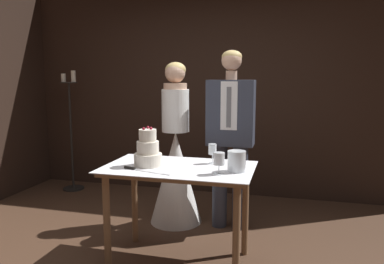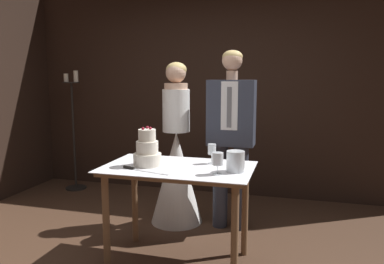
{
  "view_description": "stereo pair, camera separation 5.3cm",
  "coord_description": "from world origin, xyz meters",
  "px_view_note": "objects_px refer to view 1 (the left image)",
  "views": [
    {
      "loc": [
        0.99,
        -2.56,
        1.53
      ],
      "look_at": [
        0.14,
        0.67,
        1.04
      ],
      "focal_mm": 35.0,
      "sensor_mm": 36.0,
      "label": 1
    },
    {
      "loc": [
        1.04,
        -2.54,
        1.53
      ],
      "look_at": [
        0.14,
        0.67,
        1.04
      ],
      "focal_mm": 35.0,
      "sensor_mm": 36.0,
      "label": 2
    }
  ],
  "objects_px": {
    "cake_table": "(179,180)",
    "cake_knife": "(138,169)",
    "hurricane_candle": "(237,162)",
    "wine_glass_near": "(219,159)",
    "groom": "(231,131)",
    "tiered_cake": "(148,151)",
    "candle_stand": "(71,136)",
    "wine_glass_middle": "(212,150)",
    "bride": "(176,165)"
  },
  "relations": [
    {
      "from": "cake_table",
      "to": "cake_knife",
      "type": "height_order",
      "value": "cake_knife"
    },
    {
      "from": "hurricane_candle",
      "to": "wine_glass_near",
      "type": "bearing_deg",
      "value": -135.4
    },
    {
      "from": "groom",
      "to": "cake_table",
      "type": "bearing_deg",
      "value": -108.94
    },
    {
      "from": "cake_knife",
      "to": "groom",
      "type": "xyz_separation_m",
      "value": [
        0.56,
        1.03,
        0.18
      ]
    },
    {
      "from": "wine_glass_near",
      "to": "groom",
      "type": "xyz_separation_m",
      "value": [
        -0.07,
        0.98,
        0.08
      ]
    },
    {
      "from": "tiered_cake",
      "to": "hurricane_candle",
      "type": "height_order",
      "value": "tiered_cake"
    },
    {
      "from": "cake_knife",
      "to": "groom",
      "type": "height_order",
      "value": "groom"
    },
    {
      "from": "cake_table",
      "to": "wine_glass_near",
      "type": "bearing_deg",
      "value": -22.89
    },
    {
      "from": "tiered_cake",
      "to": "cake_knife",
      "type": "distance_m",
      "value": 0.2
    },
    {
      "from": "cake_table",
      "to": "candle_stand",
      "type": "height_order",
      "value": "candle_stand"
    },
    {
      "from": "wine_glass_middle",
      "to": "groom",
      "type": "xyz_separation_m",
      "value": [
        0.05,
        0.66,
        0.07
      ]
    },
    {
      "from": "cake_knife",
      "to": "groom",
      "type": "bearing_deg",
      "value": 76.46
    },
    {
      "from": "bride",
      "to": "groom",
      "type": "bearing_deg",
      "value": -0.07
    },
    {
      "from": "cake_table",
      "to": "bride",
      "type": "xyz_separation_m",
      "value": [
        -0.29,
        0.83,
        -0.08
      ]
    },
    {
      "from": "cake_knife",
      "to": "wine_glass_near",
      "type": "relative_size",
      "value": 2.56
    },
    {
      "from": "tiered_cake",
      "to": "wine_glass_middle",
      "type": "relative_size",
      "value": 1.93
    },
    {
      "from": "cake_table",
      "to": "wine_glass_middle",
      "type": "bearing_deg",
      "value": 36.5
    },
    {
      "from": "wine_glass_middle",
      "to": "cake_knife",
      "type": "bearing_deg",
      "value": -143.61
    },
    {
      "from": "wine_glass_near",
      "to": "candle_stand",
      "type": "bearing_deg",
      "value": 143.51
    },
    {
      "from": "cake_table",
      "to": "candle_stand",
      "type": "distance_m",
      "value": 2.54
    },
    {
      "from": "wine_glass_middle",
      "to": "groom",
      "type": "relative_size",
      "value": 0.09
    },
    {
      "from": "groom",
      "to": "candle_stand",
      "type": "relative_size",
      "value": 1.11
    },
    {
      "from": "wine_glass_near",
      "to": "bride",
      "type": "distance_m",
      "value": 1.21
    },
    {
      "from": "tiered_cake",
      "to": "wine_glass_near",
      "type": "xyz_separation_m",
      "value": [
        0.61,
        -0.12,
        -0.01
      ]
    },
    {
      "from": "cake_table",
      "to": "bride",
      "type": "distance_m",
      "value": 0.89
    },
    {
      "from": "bride",
      "to": "cake_knife",
      "type": "bearing_deg",
      "value": -89.12
    },
    {
      "from": "wine_glass_middle",
      "to": "candle_stand",
      "type": "height_order",
      "value": "candle_stand"
    },
    {
      "from": "wine_glass_near",
      "to": "bride",
      "type": "height_order",
      "value": "bride"
    },
    {
      "from": "groom",
      "to": "tiered_cake",
      "type": "bearing_deg",
      "value": -121.71
    },
    {
      "from": "cake_table",
      "to": "tiered_cake",
      "type": "xyz_separation_m",
      "value": [
        -0.25,
        -0.03,
        0.23
      ]
    },
    {
      "from": "tiered_cake",
      "to": "wine_glass_middle",
      "type": "bearing_deg",
      "value": 23.36
    },
    {
      "from": "bride",
      "to": "wine_glass_near",
      "type": "bearing_deg",
      "value": -56.89
    },
    {
      "from": "cake_table",
      "to": "tiered_cake",
      "type": "height_order",
      "value": "tiered_cake"
    },
    {
      "from": "tiered_cake",
      "to": "hurricane_candle",
      "type": "distance_m",
      "value": 0.72
    },
    {
      "from": "wine_glass_middle",
      "to": "hurricane_candle",
      "type": "relative_size",
      "value": 1.04
    },
    {
      "from": "cake_knife",
      "to": "wine_glass_middle",
      "type": "bearing_deg",
      "value": 51.18
    },
    {
      "from": "wine_glass_near",
      "to": "cake_table",
      "type": "bearing_deg",
      "value": 157.11
    },
    {
      "from": "cake_knife",
      "to": "tiered_cake",
      "type": "bearing_deg",
      "value": 97.85
    },
    {
      "from": "wine_glass_near",
      "to": "candle_stand",
      "type": "relative_size",
      "value": 0.1
    },
    {
      "from": "wine_glass_middle",
      "to": "candle_stand",
      "type": "relative_size",
      "value": 0.1
    },
    {
      "from": "wine_glass_near",
      "to": "bride",
      "type": "relative_size",
      "value": 0.1
    },
    {
      "from": "groom",
      "to": "candle_stand",
      "type": "distance_m",
      "value": 2.41
    },
    {
      "from": "wine_glass_near",
      "to": "bride",
      "type": "bearing_deg",
      "value": 123.11
    },
    {
      "from": "cake_knife",
      "to": "hurricane_candle",
      "type": "height_order",
      "value": "hurricane_candle"
    },
    {
      "from": "cake_knife",
      "to": "bride",
      "type": "relative_size",
      "value": 0.25
    },
    {
      "from": "tiered_cake",
      "to": "bride",
      "type": "relative_size",
      "value": 0.19
    },
    {
      "from": "hurricane_candle",
      "to": "bride",
      "type": "xyz_separation_m",
      "value": [
        -0.76,
        0.87,
        -0.27
      ]
    },
    {
      "from": "wine_glass_near",
      "to": "groom",
      "type": "bearing_deg",
      "value": 94.05
    },
    {
      "from": "tiered_cake",
      "to": "wine_glass_middle",
      "type": "xyz_separation_m",
      "value": [
        0.49,
        0.21,
        -0.0
      ]
    },
    {
      "from": "tiered_cake",
      "to": "groom",
      "type": "bearing_deg",
      "value": 58.29
    }
  ]
}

